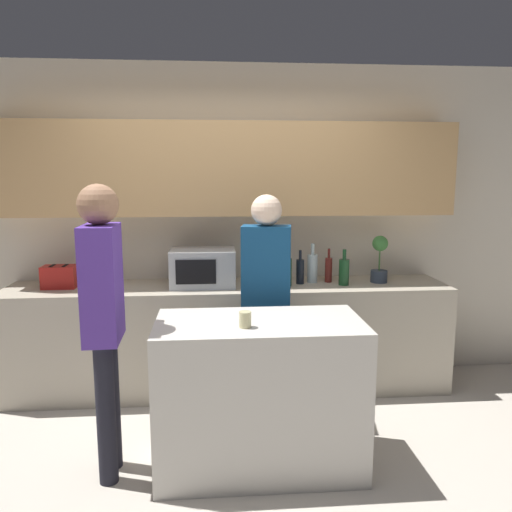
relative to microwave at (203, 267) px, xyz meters
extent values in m
plane|color=beige|center=(0.21, -1.41, -1.04)|extent=(14.00, 14.00, 0.00)
cube|color=beige|center=(0.21, 0.33, 0.31)|extent=(6.40, 0.08, 2.70)
cube|color=tan|center=(0.21, 0.13, 0.79)|extent=(3.74, 0.32, 0.75)
cube|color=#B7AD99|center=(0.21, -0.02, -0.59)|extent=(3.60, 0.62, 0.89)
cube|color=beige|center=(0.36, -1.16, -0.57)|extent=(1.24, 0.64, 0.92)
cube|color=#B7BABC|center=(0.00, 0.00, 0.00)|extent=(0.52, 0.38, 0.30)
cube|color=black|center=(-0.05, -0.19, 0.00)|extent=(0.31, 0.01, 0.19)
cube|color=#B21E19|center=(-1.14, 0.00, -0.06)|extent=(0.26, 0.16, 0.18)
cube|color=black|center=(-1.19, 0.00, 0.03)|extent=(0.02, 0.11, 0.01)
cube|color=black|center=(-1.09, 0.00, 0.03)|extent=(0.02, 0.11, 0.01)
cylinder|color=#333D4C|center=(1.47, 0.00, -0.10)|extent=(0.14, 0.14, 0.10)
cylinder|color=#38662D|center=(1.47, 0.00, 0.04)|extent=(0.01, 0.01, 0.18)
sphere|color=#3D7A38|center=(1.47, 0.00, 0.18)|extent=(0.13, 0.13, 0.13)
cylinder|color=#194723|center=(0.69, -0.08, -0.04)|extent=(0.06, 0.06, 0.23)
cylinder|color=#194723|center=(0.69, -0.08, 0.12)|extent=(0.02, 0.02, 0.09)
cylinder|color=black|center=(0.80, 0.00, -0.05)|extent=(0.07, 0.07, 0.20)
cylinder|color=black|center=(0.80, 0.00, 0.09)|extent=(0.02, 0.02, 0.08)
cylinder|color=silver|center=(0.91, 0.04, -0.03)|extent=(0.09, 0.09, 0.24)
cylinder|color=silver|center=(0.91, 0.04, 0.13)|extent=(0.03, 0.03, 0.09)
cylinder|color=maroon|center=(1.05, 0.04, -0.05)|extent=(0.06, 0.06, 0.21)
cylinder|color=maroon|center=(1.05, 0.04, 0.10)|extent=(0.02, 0.02, 0.08)
cylinder|color=#194723|center=(1.15, -0.08, -0.04)|extent=(0.08, 0.08, 0.21)
cylinder|color=#194723|center=(1.15, -0.08, 0.11)|extent=(0.03, 0.03, 0.08)
cylinder|color=beige|center=(0.27, -1.28, -0.07)|extent=(0.07, 0.07, 0.09)
cylinder|color=black|center=(-0.54, -1.11, -0.62)|extent=(0.11, 0.11, 0.84)
cylinder|color=black|center=(-0.54, -1.27, -0.62)|extent=(0.11, 0.11, 0.84)
cube|color=#55339E|center=(-0.54, -1.19, 0.14)|extent=(0.20, 0.35, 0.67)
sphere|color=#9E7051|center=(-0.54, -1.19, 0.58)|extent=(0.23, 0.23, 0.23)
cylinder|color=black|center=(0.54, -0.60, -0.64)|extent=(0.11, 0.11, 0.80)
cylinder|color=black|center=(0.38, -0.57, -0.64)|extent=(0.11, 0.11, 0.80)
cube|color=navy|center=(0.46, -0.58, 0.08)|extent=(0.37, 0.25, 0.63)
sphere|color=beige|center=(0.46, -0.58, 0.50)|extent=(0.22, 0.22, 0.22)
camera|label=1|loc=(0.10, -4.01, 0.75)|focal=35.00mm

